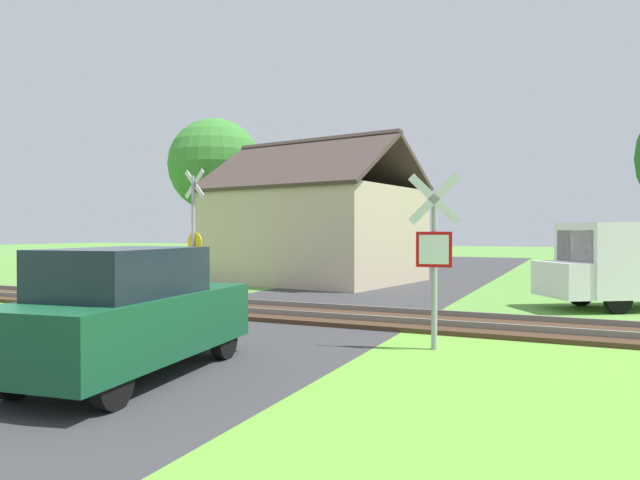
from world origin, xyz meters
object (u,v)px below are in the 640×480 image
tree_left (215,165)px  parked_car (131,312)px  crossing_sign_far (194,229)px  house (315,232)px  stop_sign_near (434,251)px

tree_left → parked_car: size_ratio=1.81×
crossing_sign_far → parked_car: 9.52m
crossing_sign_far → parked_car: bearing=-44.8°
house → stop_sign_near: bearing=-47.7°
stop_sign_near → house: house is taller
house → crossing_sign_far: bearing=-87.6°
crossing_sign_far → house: 7.04m
stop_sign_near → parked_car: size_ratio=0.72×
crossing_sign_far → tree_left: 11.16m
crossing_sign_far → tree_left: size_ratio=0.52×
house → tree_left: bearing=170.5°
tree_left → house: bearing=-18.5°
tree_left → stop_sign_near: bearing=-44.4°
stop_sign_near → crossing_sign_far: size_ratio=0.77×
house → tree_left: 7.48m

